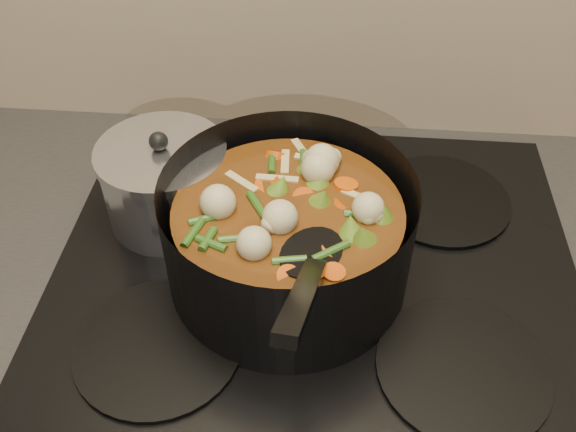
{
  "coord_description": "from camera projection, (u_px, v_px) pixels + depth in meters",
  "views": [
    {
      "loc": [
        0.01,
        1.42,
        1.5
      ],
      "look_at": [
        -0.03,
        1.91,
        1.03
      ],
      "focal_mm": 40.0,
      "sensor_mm": 36.0,
      "label": 1
    }
  ],
  "objects": [
    {
      "name": "stovetop",
      "position": [
        315.0,
        271.0,
        0.77
      ],
      "size": [
        0.62,
        0.54,
        0.03
      ],
      "color": "black",
      "rests_on": "counter"
    },
    {
      "name": "stockpot",
      "position": [
        288.0,
        236.0,
        0.71
      ],
      "size": [
        0.34,
        0.41,
        0.2
      ],
      "rotation": [
        0.0,
        0.0,
        -0.3
      ],
      "color": "black",
      "rests_on": "stovetop"
    },
    {
      "name": "saucepan",
      "position": [
        166.0,
        183.0,
        0.79
      ],
      "size": [
        0.16,
        0.16,
        0.13
      ],
      "rotation": [
        0.0,
        0.0,
        0.02
      ],
      "color": "silver",
      "rests_on": "stovetop"
    }
  ]
}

